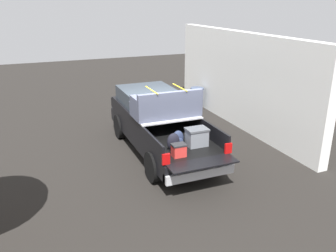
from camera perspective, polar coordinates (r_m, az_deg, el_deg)
ground_plane at (r=11.54m, az=-1.13°, el=-4.21°), size 40.00×40.00×0.00m
pickup_truck at (r=11.49m, az=-1.79°, el=0.87°), size 6.05×2.06×2.23m
building_facade at (r=13.95m, az=11.45°, el=7.43°), size 9.17×0.36×3.60m
trash_can at (r=16.01m, az=4.71°, el=4.52°), size 0.60×0.60×0.98m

